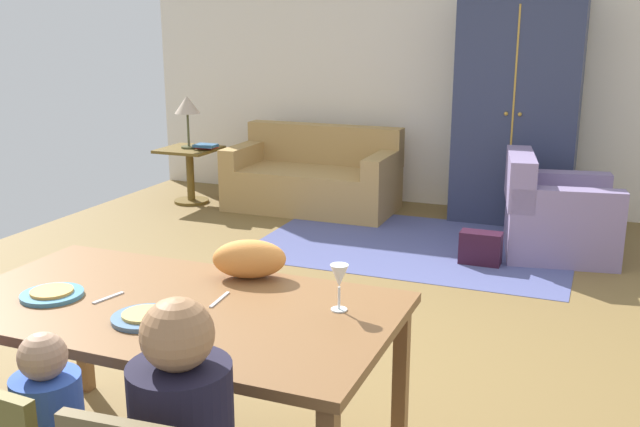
% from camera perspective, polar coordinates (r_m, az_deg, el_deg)
% --- Properties ---
extents(ground_plane, '(7.15, 6.29, 0.02)m').
position_cam_1_polar(ground_plane, '(4.70, 4.15, -8.41)').
color(ground_plane, brown).
extents(back_wall, '(7.15, 0.10, 2.70)m').
position_cam_1_polar(back_wall, '(7.44, 12.00, 10.72)').
color(back_wall, silver).
rests_on(back_wall, ground_plane).
extents(dining_table, '(1.78, 0.97, 0.76)m').
position_cam_1_polar(dining_table, '(2.98, -11.53, -8.19)').
color(dining_table, brown).
rests_on(dining_table, ground_plane).
extents(plate_near_man, '(0.25, 0.25, 0.02)m').
position_cam_1_polar(plate_near_man, '(3.15, -20.35, -6.02)').
color(plate_near_man, teal).
rests_on(plate_near_man, dining_table).
extents(pizza_near_man, '(0.17, 0.17, 0.01)m').
position_cam_1_polar(pizza_near_man, '(3.15, -20.37, -5.76)').
color(pizza_near_man, gold).
rests_on(pizza_near_man, plate_near_man).
extents(plate_near_child, '(0.25, 0.25, 0.02)m').
position_cam_1_polar(plate_near_child, '(2.81, -13.62, -7.99)').
color(plate_near_child, '#4E7194').
rests_on(plate_near_child, dining_table).
extents(pizza_near_child, '(0.17, 0.17, 0.01)m').
position_cam_1_polar(pizza_near_child, '(2.81, -13.64, -7.71)').
color(pizza_near_child, gold).
rests_on(pizza_near_child, plate_near_child).
extents(wine_glass, '(0.07, 0.07, 0.19)m').
position_cam_1_polar(wine_glass, '(2.78, 1.53, -5.10)').
color(wine_glass, silver).
rests_on(wine_glass, dining_table).
extents(fork, '(0.05, 0.15, 0.01)m').
position_cam_1_polar(fork, '(3.06, -16.34, -6.38)').
color(fork, silver).
rests_on(fork, dining_table).
extents(knife, '(0.03, 0.17, 0.01)m').
position_cam_1_polar(knife, '(2.95, -7.91, -6.72)').
color(knife, silver).
rests_on(knife, dining_table).
extents(cat, '(0.36, 0.27, 0.17)m').
position_cam_1_polar(cat, '(3.16, -5.58, -3.58)').
color(cat, orange).
rests_on(cat, dining_table).
extents(area_rug, '(2.60, 1.80, 0.01)m').
position_cam_1_polar(area_rug, '(6.24, 7.52, -2.44)').
color(area_rug, '#4D5389').
rests_on(area_rug, ground_plane).
extents(couch, '(1.67, 0.86, 0.82)m').
position_cam_1_polar(couch, '(7.34, -0.49, 2.74)').
color(couch, tan).
rests_on(couch, ground_plane).
extents(armchair, '(0.99, 0.98, 0.82)m').
position_cam_1_polar(armchair, '(6.18, 17.93, -0.18)').
color(armchair, gray).
rests_on(armchair, ground_plane).
extents(armoire, '(1.10, 0.59, 2.10)m').
position_cam_1_polar(armoire, '(7.02, 15.25, 7.83)').
color(armoire, '#2F3652').
rests_on(armoire, ground_plane).
extents(side_table, '(0.56, 0.56, 0.58)m').
position_cam_1_polar(side_table, '(7.68, -10.20, 3.60)').
color(side_table, brown).
rests_on(side_table, ground_plane).
extents(table_lamp, '(0.26, 0.26, 0.54)m').
position_cam_1_polar(table_lamp, '(7.59, -10.42, 8.28)').
color(table_lamp, '#4A4D2D').
rests_on(table_lamp, side_table).
extents(book_lower, '(0.22, 0.16, 0.03)m').
position_cam_1_polar(book_lower, '(7.61, -9.01, 5.21)').
color(book_lower, '#A52924').
rests_on(book_lower, side_table).
extents(book_upper, '(0.22, 0.16, 0.03)m').
position_cam_1_polar(book_upper, '(7.52, -8.99, 5.30)').
color(book_upper, '#295580').
rests_on(book_upper, book_lower).
extents(handbag, '(0.32, 0.16, 0.26)m').
position_cam_1_polar(handbag, '(5.81, 12.53, -2.68)').
color(handbag, '#2F1223').
rests_on(handbag, ground_plane).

